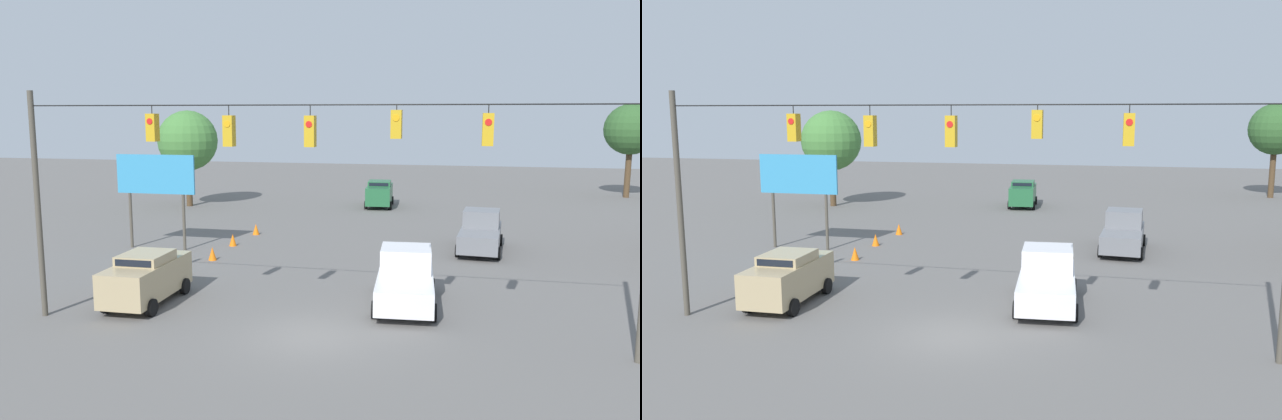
# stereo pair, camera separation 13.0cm
# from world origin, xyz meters

# --- Properties ---
(ground_plane) EXTENTS (140.00, 140.00, 0.00)m
(ground_plane) POSITION_xyz_m (0.00, 0.00, 0.00)
(ground_plane) COLOR #605E5B
(overhead_signal_span) EXTENTS (19.90, 0.38, 7.98)m
(overhead_signal_span) POSITION_xyz_m (0.01, 0.02, 5.31)
(overhead_signal_span) COLOR #4C473D
(overhead_signal_span) RESTS_ON ground_plane
(sedan_green_withflow_deep) EXTENTS (2.26, 4.65, 2.03)m
(sedan_green_withflow_deep) POSITION_xyz_m (1.44, -29.08, 1.06)
(sedan_green_withflow_deep) COLOR #236038
(sedan_green_withflow_deep) RESTS_ON ground_plane
(sedan_tan_parked_shoulder) EXTENTS (2.05, 4.43, 1.97)m
(sedan_tan_parked_shoulder) POSITION_xyz_m (6.97, -2.17, 1.03)
(sedan_tan_parked_shoulder) COLOR tan
(sedan_tan_parked_shoulder) RESTS_ON ground_plane
(pickup_truck_grey_oncoming_far) EXTENTS (2.56, 5.57, 2.12)m
(pickup_truck_grey_oncoming_far) POSITION_xyz_m (-5.77, -14.51, 0.98)
(pickup_truck_grey_oncoming_far) COLOR slate
(pickup_truck_grey_oncoming_far) RESTS_ON ground_plane
(pickup_truck_white_crossing_near) EXTENTS (2.54, 5.41, 2.12)m
(pickup_truck_white_crossing_near) POSITION_xyz_m (-2.70, -4.18, 0.98)
(pickup_truck_white_crossing_near) COLOR silver
(pickup_truck_white_crossing_near) RESTS_ON ground_plane
(traffic_cone_nearest) EXTENTS (0.41, 0.41, 0.66)m
(traffic_cone_nearest) POSITION_xyz_m (7.34, -2.79, 0.33)
(traffic_cone_nearest) COLOR orange
(traffic_cone_nearest) RESTS_ON ground_plane
(traffic_cone_second) EXTENTS (0.41, 0.41, 0.66)m
(traffic_cone_second) POSITION_xyz_m (7.52, -6.04, 0.33)
(traffic_cone_second) COLOR orange
(traffic_cone_second) RESTS_ON ground_plane
(traffic_cone_third) EXTENTS (0.41, 0.41, 0.66)m
(traffic_cone_third) POSITION_xyz_m (7.25, -9.35, 0.33)
(traffic_cone_third) COLOR orange
(traffic_cone_third) RESTS_ON ground_plane
(traffic_cone_fourth) EXTENTS (0.41, 0.41, 0.66)m
(traffic_cone_fourth) POSITION_xyz_m (7.46, -12.76, 0.33)
(traffic_cone_fourth) COLOR orange
(traffic_cone_fourth) RESTS_ON ground_plane
(traffic_cone_fifth) EXTENTS (0.41, 0.41, 0.66)m
(traffic_cone_fifth) POSITION_xyz_m (7.24, -16.11, 0.33)
(traffic_cone_fifth) COLOR orange
(traffic_cone_fifth) RESTS_ON ground_plane
(roadside_billboard) EXTENTS (4.41, 0.16, 5.06)m
(roadside_billboard) POSITION_xyz_m (11.13, -11.22, 3.71)
(roadside_billboard) COLOR #4C473D
(roadside_billboard) RESTS_ON ground_plane
(tree_horizon_left) EXTENTS (4.64, 4.64, 7.45)m
(tree_horizon_left) POSITION_xyz_m (16.06, -26.20, 5.10)
(tree_horizon_left) COLOR #4C3823
(tree_horizon_left) RESTS_ON ground_plane
(tree_horizon_right) EXTENTS (4.36, 4.36, 8.07)m
(tree_horizon_right) POSITION_xyz_m (-18.79, -39.14, 5.84)
(tree_horizon_right) COLOR #4C3823
(tree_horizon_right) RESTS_ON ground_plane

